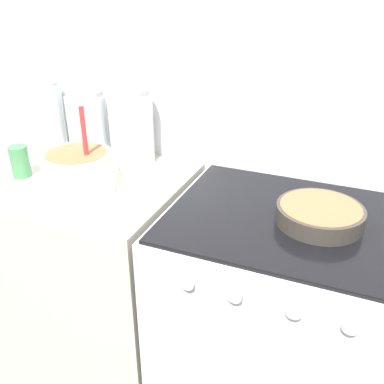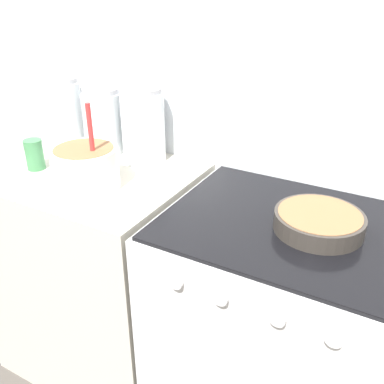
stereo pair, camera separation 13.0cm
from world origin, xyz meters
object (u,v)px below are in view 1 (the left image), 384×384
Objects in this scene: tin_can at (20,162)px; storage_jar_right at (132,132)px; mixing_bowl at (79,170)px; baking_pan at (320,214)px; storage_jar_middle at (89,129)px; stove at (277,333)px; storage_jar_left at (48,121)px.

storage_jar_right is at bearing 41.50° from tin_can.
storage_jar_right is (0.03, 0.29, 0.04)m from mixing_bowl.
storage_jar_middle reaches higher than baking_pan.
storage_jar_right reaches higher than stove.
mixing_bowl is 0.27m from tin_can.
storage_jar_left reaches higher than stove.
mixing_bowl reaches higher than tin_can.
storage_jar_middle is at bearing 67.91° from tin_can.
baking_pan reaches higher than stove.
stove is at bearing -10.62° from storage_jar_left.
storage_jar_left is at bearing 180.00° from storage_jar_right.
mixing_bowl is 1.18× the size of baking_pan.
stove is at bearing 179.79° from baking_pan.
baking_pan is at bearing -0.21° from stove.
stove is 3.32× the size of storage_jar_left.
storage_jar_left reaches higher than tin_can.
storage_jar_left is 0.29m from tin_can.
storage_jar_left is 0.19m from storage_jar_middle.
mixing_bowl reaches higher than baking_pan.
mixing_bowl is at bearing -61.00° from storage_jar_middle.
baking_pan is at bearing 7.58° from mixing_bowl.
storage_jar_right is at bearing 163.27° from stove.
mixing_bowl is at bearing -172.42° from baking_pan.
stove is 0.49m from baking_pan.
storage_jar_left is (-1.10, 0.19, 0.09)m from baking_pan.
tin_can is (-0.27, 0.03, -0.02)m from mixing_bowl.
tin_can is (0.08, -0.27, -0.06)m from storage_jar_left.
storage_jar_middle reaches higher than tin_can.
mixing_bowl is 0.46m from storage_jar_left.
mixing_bowl is 2.62× the size of tin_can.
baking_pan is at bearing 4.12° from tin_can.
stove is 3.13× the size of mixing_bowl.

